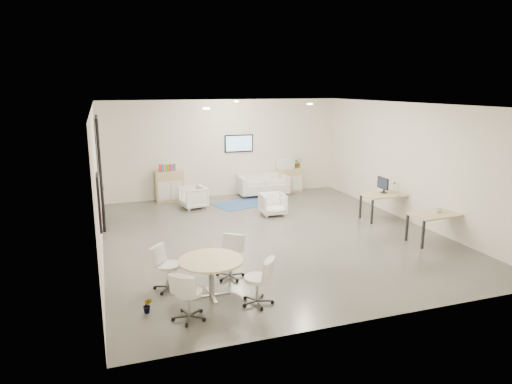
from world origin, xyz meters
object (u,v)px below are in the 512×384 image
at_px(desk_rear, 387,197).
at_px(round_table, 211,264).
at_px(armchair_left, 193,196).
at_px(desk_front, 438,216).
at_px(sideboard_left, 170,186).
at_px(armchair_right, 273,203).
at_px(loveseat, 263,185).
at_px(sideboard_right, 290,180).

height_order(desk_rear, round_table, desk_rear).
distance_m(desk_rear, round_table, 6.53).
xyz_separation_m(armchair_left, desk_front, (4.88, -4.93, 0.27)).
relative_size(sideboard_left, armchair_right, 1.42).
relative_size(loveseat, desk_front, 1.19).
bearing_deg(armchair_right, desk_rear, -23.68).
relative_size(desk_front, round_table, 1.25).
xyz_separation_m(sideboard_left, armchair_left, (0.55, -1.07, -0.12)).
relative_size(sideboard_left, desk_rear, 0.71).
distance_m(desk_front, round_table, 5.85).
bearing_deg(sideboard_right, loveseat, -169.98).
height_order(sideboard_right, armchair_right, sideboard_right).
height_order(sideboard_left, armchair_left, sideboard_left).
distance_m(armchair_left, desk_front, 6.94).
bearing_deg(desk_rear, armchair_right, 152.00).
relative_size(armchair_left, round_table, 0.65).
bearing_deg(sideboard_left, armchair_right, -45.10).
height_order(armchair_left, armchair_right, armchair_left).
distance_m(loveseat, armchair_right, 2.47).
bearing_deg(sideboard_left, desk_front, -47.87).
bearing_deg(desk_front, desk_rear, 85.58).
bearing_deg(loveseat, sideboard_right, 12.08).
distance_m(sideboard_left, round_table, 7.12).
xyz_separation_m(sideboard_left, armchair_right, (2.56, -2.57, -0.14)).
bearing_deg(loveseat, round_table, -114.13).
xyz_separation_m(loveseat, desk_rear, (2.30, -3.79, 0.30)).
bearing_deg(loveseat, desk_front, -66.23).
height_order(loveseat, desk_front, loveseat).
xyz_separation_m(sideboard_right, desk_rear, (1.23, -3.98, 0.22)).
xyz_separation_m(loveseat, desk_front, (2.32, -5.84, 0.30)).
distance_m(loveseat, round_table, 7.75).
height_order(sideboard_left, round_table, sideboard_left).
xyz_separation_m(loveseat, armchair_right, (-0.54, -2.41, 0.01)).
height_order(armchair_right, round_table, armchair_right).
distance_m(sideboard_left, loveseat, 3.11).
bearing_deg(round_table, armchair_left, 81.85).
bearing_deg(armchair_left, desk_rear, 48.02).
bearing_deg(sideboard_left, desk_rear, -36.21).
xyz_separation_m(desk_rear, round_table, (-5.72, -3.15, -0.04)).
relative_size(sideboard_left, round_table, 0.87).
xyz_separation_m(sideboard_left, desk_front, (5.43, -6.00, 0.14)).
height_order(desk_rear, desk_front, desk_rear).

